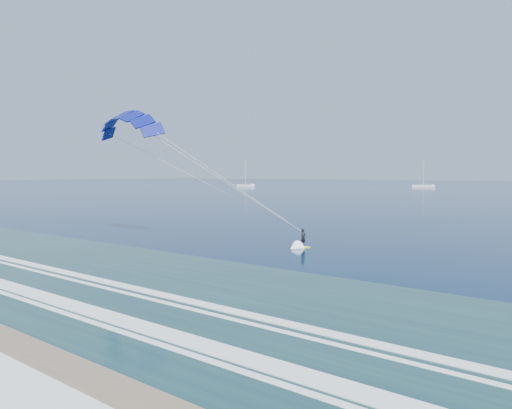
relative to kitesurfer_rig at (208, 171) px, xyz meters
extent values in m
cube|color=#1E423F|center=(4.63, -16.04, -6.79)|extent=(600.00, 22.00, 0.03)
cube|color=white|center=(4.63, -18.54, -6.77)|extent=(600.00, 1.10, 0.07)
cube|color=white|center=(4.63, -14.54, -6.77)|extent=(600.00, 0.70, 0.07)
cube|color=#E0F61D|center=(7.69, 4.08, -6.77)|extent=(1.26, 0.41, 0.07)
imported|color=black|center=(7.69, 4.08, -5.96)|extent=(0.50, 0.64, 1.56)
cone|color=white|center=(7.54, 2.78, -6.73)|extent=(1.31, 1.74, 1.10)
cube|color=white|center=(-114.02, 152.32, -6.21)|extent=(9.83, 2.40, 1.20)
cylinder|color=silver|center=(-114.02, 152.32, 0.40)|extent=(0.18, 0.18, 12.01)
cylinder|color=silver|center=(-112.82, 152.32, -4.81)|extent=(2.60, 0.12, 0.12)
cube|color=white|center=(-37.96, 194.84, -6.21)|extent=(9.95, 2.40, 1.20)
cylinder|color=silver|center=(-37.96, 194.84, 0.42)|extent=(0.18, 0.18, 12.05)
cylinder|color=silver|center=(-36.76, 194.84, -4.81)|extent=(2.60, 0.12, 0.12)
camera|label=1|loc=(28.39, -30.95, -0.24)|focal=32.00mm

